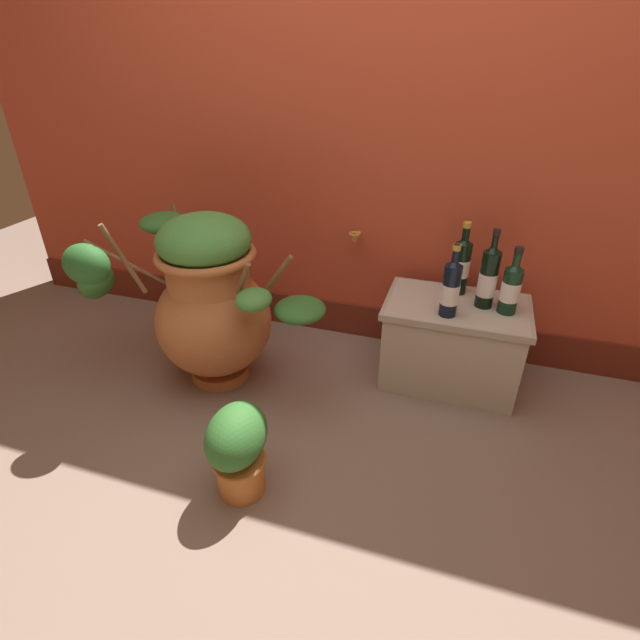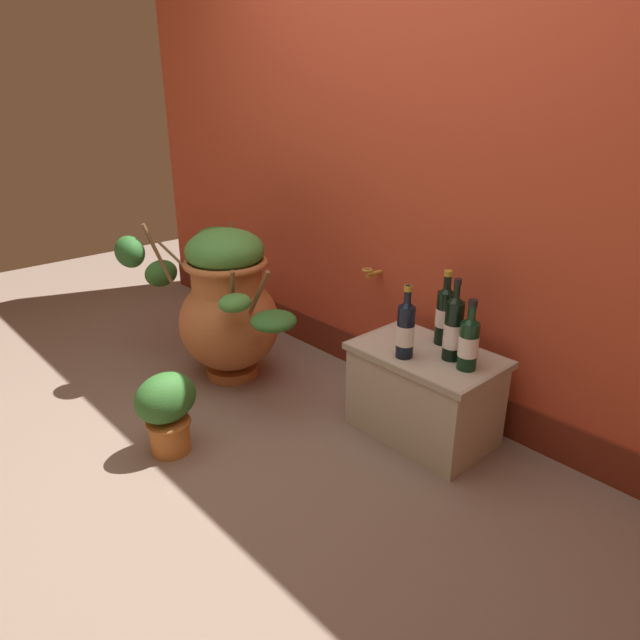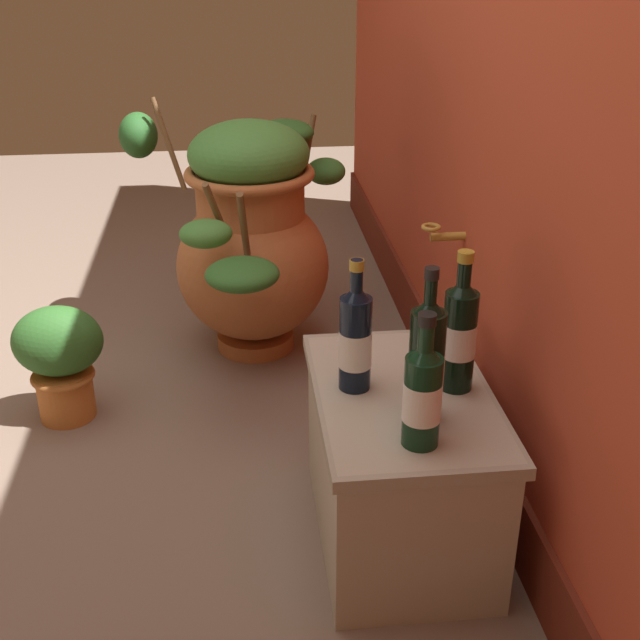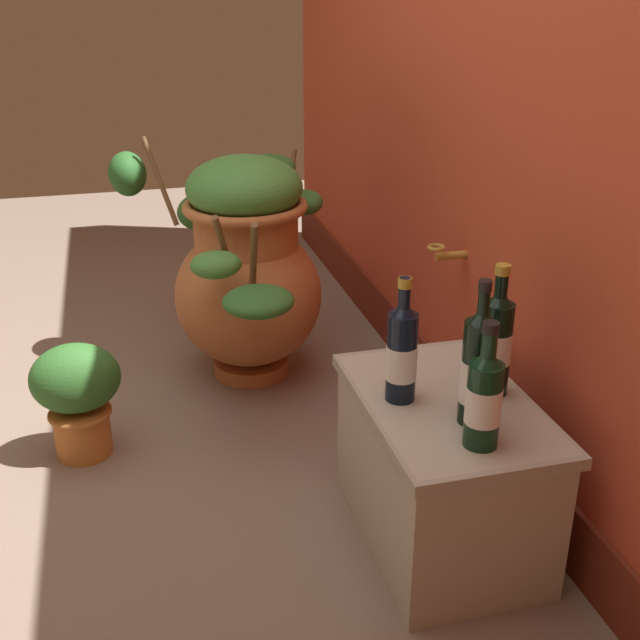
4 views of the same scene
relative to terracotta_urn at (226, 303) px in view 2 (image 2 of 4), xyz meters
The scene contains 9 objects.
ground_plane 0.92m from the terracotta_urn, 38.47° to the right, with size 7.00×7.00×0.00m, color #7A6656.
back_wall 1.28m from the terracotta_urn, 47.51° to the left, with size 4.40×0.33×2.60m.
terracotta_urn is the anchor object (origin of this frame).
stone_ledge 1.14m from the terracotta_urn, 16.49° to the left, with size 0.64×0.41×0.41m.
wine_bottle_left 1.16m from the terracotta_urn, 22.66° to the left, with size 0.08×0.08×0.34m.
wine_bottle_middle 1.07m from the terracotta_urn, 11.37° to the left, with size 0.08×0.08×0.32m.
wine_bottle_right 1.32m from the terracotta_urn, 13.66° to the left, with size 0.08×0.08×0.30m.
wine_bottle_back 1.24m from the terracotta_urn, 16.02° to the left, with size 0.08×0.08×0.35m.
potted_shrub 0.76m from the terracotta_urn, 54.77° to the right, with size 0.20×0.27×0.37m.
Camera 2 is at (1.78, -1.03, 1.49)m, focal length 32.15 mm.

